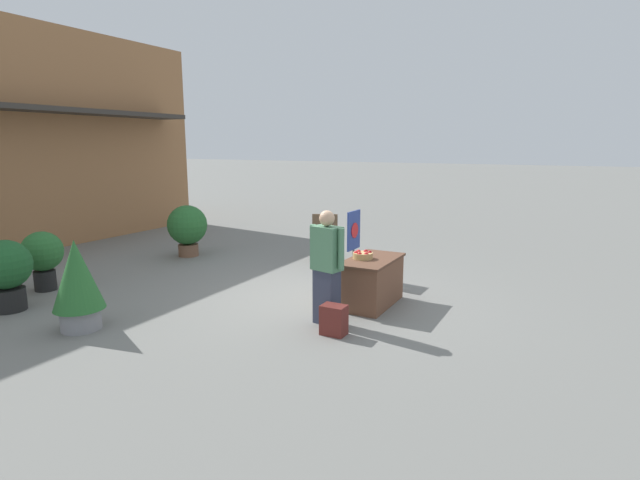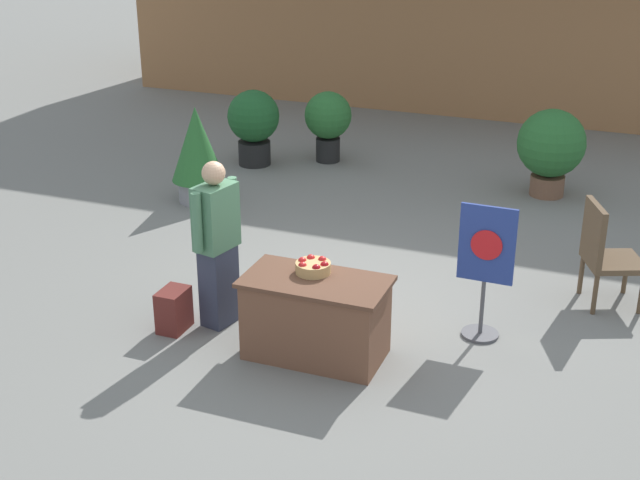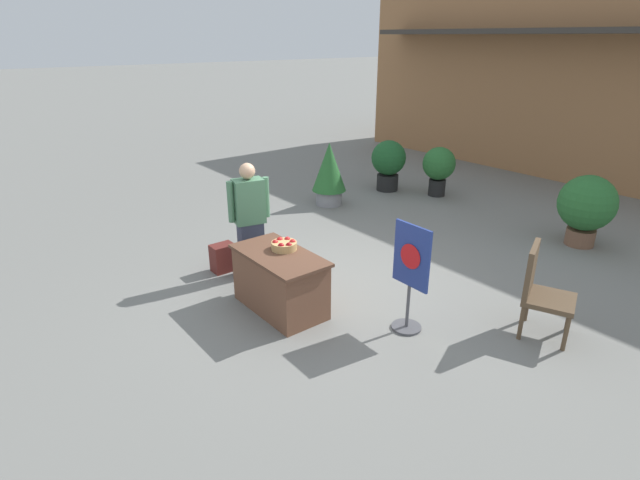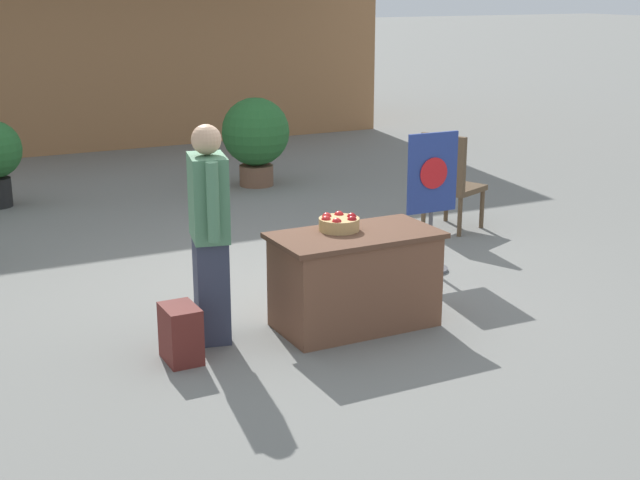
# 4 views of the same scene
# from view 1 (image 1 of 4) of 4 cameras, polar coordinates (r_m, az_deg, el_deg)

# --- Properties ---
(ground_plane) EXTENTS (120.00, 120.00, 0.00)m
(ground_plane) POSITION_cam_1_polar(r_m,az_deg,el_deg) (8.63, 0.24, -6.54)
(ground_plane) COLOR slate
(display_table) EXTENTS (1.31, 0.70, 0.77)m
(display_table) POSITION_cam_1_polar(r_m,az_deg,el_deg) (8.18, 5.91, -4.74)
(display_table) COLOR brown
(display_table) RESTS_ON ground_plane
(apple_basket) EXTENTS (0.32, 0.32, 0.13)m
(apple_basket) POSITION_cam_1_polar(r_m,az_deg,el_deg) (8.06, 4.91, -1.73)
(apple_basket) COLOR tan
(apple_basket) RESTS_ON display_table
(person_visitor) EXTENTS (0.35, 0.60, 1.67)m
(person_visitor) POSITION_cam_1_polar(r_m,az_deg,el_deg) (7.18, 0.78, -3.08)
(person_visitor) COLOR #33384C
(person_visitor) RESTS_ON ground_plane
(backpack) EXTENTS (0.24, 0.34, 0.42)m
(backpack) POSITION_cam_1_polar(r_m,az_deg,el_deg) (6.95, 1.59, -9.12)
(backpack) COLOR maroon
(backpack) RESTS_ON ground_plane
(poster_board) EXTENTS (0.53, 0.36, 1.33)m
(poster_board) POSITION_cam_1_polar(r_m,az_deg,el_deg) (9.66, 3.86, -0.32)
(poster_board) COLOR #4C4C51
(poster_board) RESTS_ON ground_plane
(patio_chair) EXTENTS (0.72, 0.72, 1.09)m
(patio_chair) POSITION_cam_1_polar(r_m,az_deg,el_deg) (11.03, 0.62, 0.50)
(patio_chair) COLOR brown
(patio_chair) RESTS_ON ground_plane
(potted_plant_far_left) EXTENTS (0.92, 0.92, 1.20)m
(potted_plant_far_left) POSITION_cam_1_polar(r_m,az_deg,el_deg) (12.01, -14.92, 1.48)
(potted_plant_far_left) COLOR brown
(potted_plant_far_left) RESTS_ON ground_plane
(potted_plant_far_right) EXTENTS (0.71, 0.71, 1.07)m
(potted_plant_far_right) POSITION_cam_1_polar(r_m,az_deg,el_deg) (10.15, -29.14, -1.48)
(potted_plant_far_right) COLOR black
(potted_plant_far_right) RESTS_ON ground_plane
(potted_plant_near_left) EXTENTS (0.77, 0.77, 1.13)m
(potted_plant_near_left) POSITION_cam_1_polar(r_m,az_deg,el_deg) (9.20, -32.26, -2.92)
(potted_plant_near_left) COLOR black
(potted_plant_near_left) RESTS_ON ground_plane
(potted_plant_near_right) EXTENTS (0.70, 0.70, 1.30)m
(potted_plant_near_right) POSITION_cam_1_polar(r_m,az_deg,el_deg) (7.77, -25.99, -4.30)
(potted_plant_near_right) COLOR gray
(potted_plant_near_right) RESTS_ON ground_plane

